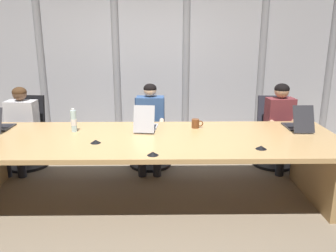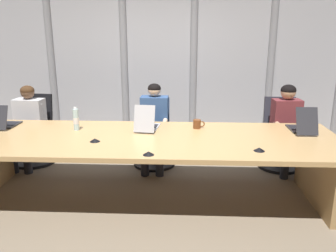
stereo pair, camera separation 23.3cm
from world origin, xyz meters
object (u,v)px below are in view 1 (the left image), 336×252
(conference_mic_middle, at_px, (153,154))
(conference_mic_right_side, at_px, (261,147))
(office_chair_left_end, at_px, (27,140))
(person_left_mid, at_px, (150,122))
(office_chair_left_mid, at_px, (150,140))
(person_left_end, at_px, (20,124))
(laptop_left_mid, at_px, (146,125))
(laptop_center, at_px, (298,124))
(coffee_mug_near, at_px, (196,124))
(water_bottle_primary, at_px, (74,121))
(person_center, at_px, (282,121))
(conference_mic_left_side, at_px, (96,141))
(office_chair_center, at_px, (273,139))

(conference_mic_middle, bearing_deg, conference_mic_right_side, 8.58)
(office_chair_left_end, distance_m, conference_mic_middle, 2.53)
(person_left_mid, height_order, conference_mic_middle, person_left_mid)
(office_chair_left_mid, bearing_deg, person_left_end, -86.84)
(office_chair_left_end, relative_size, person_left_end, 0.86)
(office_chair_left_end, bearing_deg, laptop_left_mid, 70.80)
(conference_mic_right_side, bearing_deg, office_chair_left_end, 152.97)
(laptop_center, height_order, person_left_end, person_left_end)
(conference_mic_right_side, bearing_deg, coffee_mug_near, 126.58)
(laptop_left_mid, bearing_deg, coffee_mug_near, -75.89)
(laptop_center, distance_m, office_chair_left_end, 3.69)
(water_bottle_primary, height_order, conference_mic_right_side, water_bottle_primary)
(office_chair_left_end, bearing_deg, person_center, 92.66)
(person_center, bearing_deg, conference_mic_middle, -53.70)
(laptop_left_mid, xyz_separation_m, coffee_mug_near, (0.60, 0.08, -0.01))
(office_chair_left_end, bearing_deg, conference_mic_right_side, 68.17)
(person_left_end, bearing_deg, office_chair_left_end, -179.29)
(laptop_left_mid, xyz_separation_m, conference_mic_left_side, (-0.51, -0.49, -0.04))
(office_chair_left_mid, xyz_separation_m, person_left_mid, (0.01, -0.16, 0.31))
(office_chair_left_end, bearing_deg, conference_mic_left_side, 49.31)
(laptop_left_mid, bearing_deg, office_chair_center, -59.96)
(coffee_mug_near, distance_m, conference_mic_right_side, 0.98)
(laptop_center, relative_size, conference_mic_left_side, 4.24)
(office_chair_center, height_order, conference_mic_middle, office_chair_center)
(office_chair_center, distance_m, conference_mic_right_side, 1.67)
(laptop_center, bearing_deg, office_chair_left_mid, 66.68)
(laptop_center, xyz_separation_m, office_chair_left_end, (-3.57, 0.79, -0.44))
(conference_mic_right_side, bearing_deg, office_chair_left_mid, 128.02)
(office_chair_center, height_order, person_left_mid, person_left_mid)
(water_bottle_primary, xyz_separation_m, conference_mic_right_side, (2.02, -0.64, -0.11))
(water_bottle_primary, distance_m, conference_mic_left_side, 0.55)
(conference_mic_left_side, bearing_deg, office_chair_left_end, 134.11)
(coffee_mug_near, bearing_deg, laptop_center, -3.57)
(office_chair_left_end, height_order, person_left_mid, person_left_mid)
(office_chair_left_end, relative_size, conference_mic_middle, 9.01)
(office_chair_left_end, xyz_separation_m, conference_mic_middle, (1.86, -1.66, 0.39))
(person_left_end, xyz_separation_m, conference_mic_middle, (1.87, -1.50, 0.11))
(laptop_center, height_order, coffee_mug_near, laptop_center)
(office_chair_left_mid, height_order, coffee_mug_near, office_chair_left_mid)
(conference_mic_right_side, bearing_deg, water_bottle_primary, 162.42)
(laptop_center, relative_size, water_bottle_primary, 1.67)
(laptop_left_mid, xyz_separation_m, office_chair_left_mid, (0.01, 0.79, -0.45))
(person_left_mid, xyz_separation_m, conference_mic_middle, (0.08, -1.50, 0.09))
(office_chair_left_mid, height_order, conference_mic_left_side, office_chair_left_mid)
(person_left_end, distance_m, conference_mic_middle, 2.40)
(office_chair_left_end, relative_size, coffee_mug_near, 6.98)
(office_chair_left_mid, distance_m, coffee_mug_near, 1.02)
(office_chair_left_end, relative_size, conference_mic_left_side, 9.01)
(office_chair_center, xyz_separation_m, person_left_mid, (-1.78, -0.16, 0.31))
(office_chair_left_end, distance_m, person_center, 3.62)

